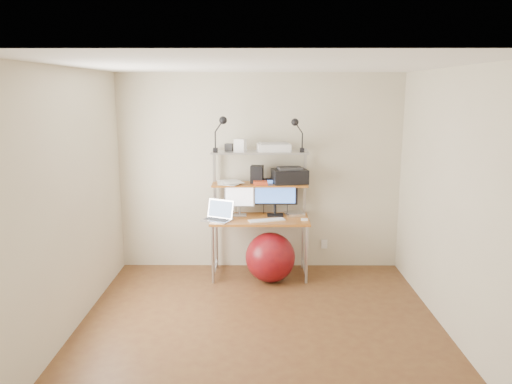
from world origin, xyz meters
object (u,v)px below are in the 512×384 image
monitor_black (275,193)px  printer (290,176)px  monitor_silver (239,198)px  exercise_ball (270,257)px  laptop (219,216)px

monitor_black → printer: 0.29m
monitor_silver → monitor_black: bearing=-0.1°
monitor_black → exercise_ball: bearing=-101.1°
printer → exercise_ball: printer is taller
monitor_black → printer: printer is taller
monitor_black → laptop: bearing=-161.7°
laptop → monitor_silver: bearing=68.3°
monitor_black → exercise_ball: (-0.07, -0.34, -0.72)m
laptop → exercise_ball: bearing=16.2°
monitor_silver → printer: printer is taller
monitor_silver → laptop: 0.37m
monitor_silver → exercise_ball: size_ratio=0.70×
exercise_ball → printer: bearing=54.2°
monitor_black → exercise_ball: 0.80m
monitor_black → printer: size_ratio=1.20×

